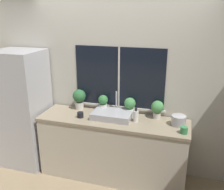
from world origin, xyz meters
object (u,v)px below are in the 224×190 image
Objects in this scene: sink at (112,115)px; kettle at (179,120)px; mug_black at (80,115)px; potted_plant_far_left at (79,98)px; mug_green at (184,130)px; potted_plant_far_right at (157,108)px; soap_bottle at (136,116)px; potted_plant_center_right at (130,106)px; potted_plant_center_left at (103,103)px; refrigerator at (23,109)px.

kettle is (0.89, 0.02, 0.03)m from sink.
potted_plant_far_left is at bearing 115.51° from mug_black.
potted_plant_far_left is 1.59m from mug_green.
potted_plant_far_right is 0.33m from soap_bottle.
potted_plant_far_right reaches higher than mug_black.
soap_bottle is at bearing 6.57° from mug_black.
potted_plant_center_right reaches higher than kettle.
potted_plant_far_left is at bearing -180.00° from potted_plant_center_left.
potted_plant_center_right is 1.02× the size of potted_plant_far_right.
potted_plant_center_left is 0.79m from potted_plant_far_right.
soap_bottle is 0.65m from mug_green.
potted_plant_far_right is (2.01, 0.23, 0.16)m from refrigerator.
potted_plant_center_right is 1.39× the size of kettle.
refrigerator is at bearing 176.66° from mug_green.
refrigerator is at bearing -173.57° from potted_plant_far_right.
potted_plant_center_left is 1.02× the size of potted_plant_far_right.
sink is 0.63m from potted_plant_far_right.
mug_green is (1.40, -0.08, 0.00)m from mug_black.
mug_green is at bearing -11.21° from sink.
potted_plant_center_left and potted_plant_center_right have the same top height.
mug_green is at bearing -3.20° from mug_black.
potted_plant_center_right is 0.24m from soap_bottle.
sink is 2.11× the size of potted_plant_center_left.
soap_bottle is at bearing -20.47° from potted_plant_center_left.
potted_plant_center_left is 1.32× the size of soap_bottle.
potted_plant_far_right is (1.16, 0.00, -0.03)m from potted_plant_far_left.
sink is at bearing 2.15° from refrigerator.
soap_bottle reaches higher than kettle.
potted_plant_center_left reaches higher than kettle.
potted_plant_far_left is (0.84, 0.23, 0.19)m from refrigerator.
potted_plant_far_left reaches higher than soap_bottle.
potted_plant_far_left is 3.50× the size of mug_black.
refrigerator is 1.41m from sink.
potted_plant_center_right is 0.71m from mug_black.
refrigerator is at bearing -172.05° from potted_plant_center_right.
potted_plant_center_right is 2.89× the size of mug_green.
potted_plant_far_right is at bearing 37.61° from soap_bottle.
soap_bottle is at bearing -12.31° from potted_plant_far_left.
potted_plant_far_left is 1.65× the size of kettle.
mug_green is at bearing -3.34° from refrigerator.
soap_bottle is (0.34, -0.02, 0.04)m from sink.
mug_green is (0.97, -0.19, -0.00)m from sink.
kettle is (1.46, -0.15, -0.11)m from potted_plant_far_left.
refrigerator is 3.30× the size of sink.
kettle is at bearing 1.81° from refrigerator.
refrigerator is 20.41× the size of mug_black.
refrigerator is at bearing -179.08° from soap_bottle.
potted_plant_center_right is (0.21, 0.17, 0.10)m from sink.
potted_plant_far_left is 0.78m from potted_plant_center_right.
refrigerator is 6.95× the size of potted_plant_center_right.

